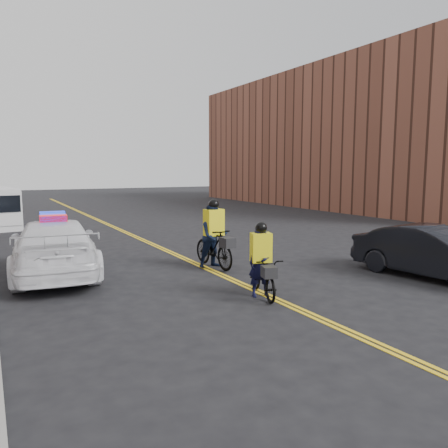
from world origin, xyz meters
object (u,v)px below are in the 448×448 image
at_px(police_cruiser, 54,247).
at_px(cyclist_near, 261,271).
at_px(cyclist_far, 214,241).
at_px(dark_sedan, 433,252).

bearing_deg(police_cruiser, cyclist_near, 136.92).
relative_size(cyclist_near, cyclist_far, 0.91).
bearing_deg(cyclist_far, dark_sedan, -45.10).
height_order(dark_sedan, cyclist_far, cyclist_far).
relative_size(dark_sedan, cyclist_far, 2.06).
distance_m(police_cruiser, dark_sedan, 10.95).
bearing_deg(dark_sedan, cyclist_near, 163.34).
bearing_deg(cyclist_near, cyclist_far, 98.89).
xyz_separation_m(cyclist_near, cyclist_far, (0.47, 3.38, 0.22)).
distance_m(dark_sedan, cyclist_far, 6.43).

